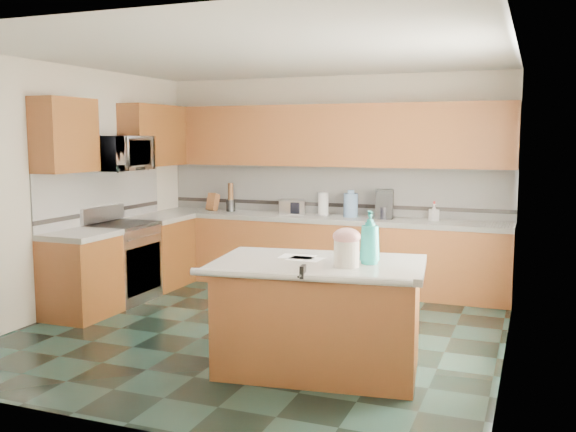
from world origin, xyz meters
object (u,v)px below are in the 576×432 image
at_px(coffee_maker, 385,204).
at_px(island_base, 319,320).
at_px(knife_block, 213,202).
at_px(treat_jar, 347,254).
at_px(toaster_oven, 292,207).
at_px(island_top, 319,265).
at_px(soap_bottle_island, 370,237).

bearing_deg(coffee_maker, island_base, -97.29).
relative_size(island_base, knife_block, 6.73).
distance_m(island_base, knife_block, 3.87).
bearing_deg(treat_jar, toaster_oven, 120.29).
distance_m(island_base, island_top, 0.46).
height_order(island_base, toaster_oven, toaster_oven).
xyz_separation_m(island_base, island_top, (0.00, 0.00, 0.46)).
bearing_deg(island_top, island_base, 172.42).
xyz_separation_m(treat_jar, toaster_oven, (-1.61, 3.03, -0.01)).
bearing_deg(island_top, soap_bottle_island, -2.27).
xyz_separation_m(island_top, toaster_oven, (-1.34, 2.88, 0.12)).
relative_size(island_base, soap_bottle_island, 3.75).
height_order(soap_bottle_island, knife_block, soap_bottle_island).
xyz_separation_m(treat_jar, coffee_maker, (-0.40, 3.06, 0.08)).
height_order(island_base, soap_bottle_island, soap_bottle_island).
distance_m(knife_block, coffee_maker, 2.38).
relative_size(knife_block, coffee_maker, 0.66).
bearing_deg(toaster_oven, island_base, -82.67).
height_order(soap_bottle_island, toaster_oven, soap_bottle_island).
xyz_separation_m(island_top, soap_bottle_island, (0.41, 0.04, 0.24)).
distance_m(island_base, toaster_oven, 3.23).
bearing_deg(island_base, coffee_maker, 84.89).
height_order(knife_block, toaster_oven, knife_block).
height_order(treat_jar, soap_bottle_island, soap_bottle_island).
bearing_deg(treat_jar, coffee_maker, 99.63).
relative_size(island_base, treat_jar, 7.70).
relative_size(soap_bottle_island, knife_block, 1.79).
bearing_deg(coffee_maker, toaster_oven, 171.65).
xyz_separation_m(island_base, coffee_maker, (-0.13, 2.91, 0.67)).
distance_m(toaster_oven, coffee_maker, 1.22).
height_order(treat_jar, knife_block, knife_block).
bearing_deg(soap_bottle_island, knife_block, 111.11).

